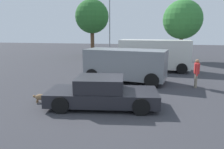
# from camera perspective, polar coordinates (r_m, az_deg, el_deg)

# --- Properties ---
(ground_plane) EXTENTS (80.00, 80.00, 0.00)m
(ground_plane) POSITION_cam_1_polar(r_m,az_deg,el_deg) (8.64, -2.18, -8.47)
(ground_plane) COLOR #38383D
(sedan_foreground) EXTENTS (4.52, 2.26, 1.21)m
(sedan_foreground) POSITION_cam_1_polar(r_m,az_deg,el_deg) (8.41, -2.75, -5.03)
(sedan_foreground) COLOR #232328
(sedan_foreground) RESTS_ON ground_plane
(dog) EXTENTS (0.68, 0.35, 0.41)m
(dog) POSITION_cam_1_polar(r_m,az_deg,el_deg) (9.43, -18.59, -5.76)
(dog) COLOR olive
(dog) RESTS_ON ground_plane
(van_white) EXTENTS (5.34, 2.46, 2.31)m
(van_white) POSITION_cam_1_polar(r_m,az_deg,el_deg) (16.35, 11.41, 5.45)
(van_white) COLOR silver
(van_white) RESTS_ON ground_plane
(suv_dark) EXTENTS (4.96, 2.78, 1.92)m
(suv_dark) POSITION_cam_1_polar(r_m,az_deg,el_deg) (12.49, 3.66, 2.86)
(suv_dark) COLOR gray
(suv_dark) RESTS_ON ground_plane
(pedestrian) EXTENTS (0.27, 0.57, 1.53)m
(pedestrian) POSITION_cam_1_polar(r_m,az_deg,el_deg) (11.98, 22.01, 0.89)
(pedestrian) COLOR gray
(pedestrian) RESTS_ON ground_plane
(light_post_near) EXTENTS (0.44, 0.44, 7.40)m
(light_post_near) POSITION_cam_1_polar(r_m,az_deg,el_deg) (28.51, -0.65, 15.70)
(light_post_near) COLOR gray
(light_post_near) RESTS_ON ground_plane
(tree_back_left) EXTENTS (3.83, 3.83, 6.50)m
(tree_back_left) POSITION_cam_1_polar(r_m,az_deg,el_deg) (24.95, -5.47, 15.37)
(tree_back_left) COLOR brown
(tree_back_left) RESTS_ON ground_plane
(tree_back_center) EXTENTS (3.78, 3.78, 5.95)m
(tree_back_center) POSITION_cam_1_polar(r_m,az_deg,el_deg) (22.21, 18.63, 13.94)
(tree_back_center) COLOR brown
(tree_back_center) RESTS_ON ground_plane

